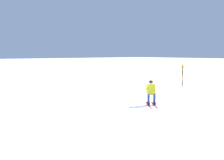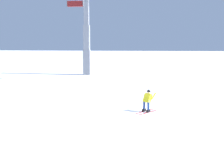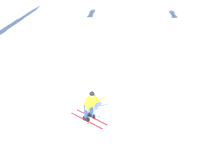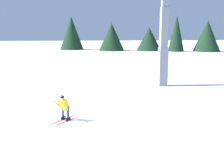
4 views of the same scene
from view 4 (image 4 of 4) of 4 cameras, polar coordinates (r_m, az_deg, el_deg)
The scene contains 4 objects.
ground_plane at distance 15.10m, azimuth -6.07°, elevation -7.97°, with size 260.00×260.00×0.00m, color white.
skier_carving_main at distance 14.95m, azimuth -9.52°, elevation -5.19°, with size 1.67×1.40×1.47m.
lift_tower_near at distance 24.31m, azimuth 10.22°, elevation 8.93°, with size 0.70×2.70×10.28m.
tree_line_ridge at distance 69.67m, azimuth 4.66°, elevation 8.76°, with size 16.93×36.91×8.26m.
Camera 4 is at (14.40, -0.19, 4.55)m, focal length 46.15 mm.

